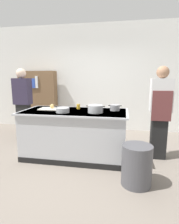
# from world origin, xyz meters

# --- Properties ---
(ground_plane) EXTENTS (10.00, 10.00, 0.00)m
(ground_plane) POSITION_xyz_m (0.00, 0.00, 0.00)
(ground_plane) COLOR slate
(back_wall) EXTENTS (6.40, 0.12, 3.00)m
(back_wall) POSITION_xyz_m (0.00, 2.10, 1.50)
(back_wall) COLOR white
(back_wall) RESTS_ON ground_plane
(counter_island) EXTENTS (1.98, 0.98, 0.90)m
(counter_island) POSITION_xyz_m (0.00, -0.00, 0.47)
(counter_island) COLOR #B7BABF
(counter_island) RESTS_ON ground_plane
(cutting_board) EXTENTS (0.40, 0.28, 0.02)m
(cutting_board) POSITION_xyz_m (-0.52, 0.06, 0.91)
(cutting_board) COLOR silver
(cutting_board) RESTS_ON counter_island
(onion) EXTENTS (0.08, 0.08, 0.08)m
(onion) POSITION_xyz_m (-0.48, 0.09, 0.96)
(onion) COLOR tan
(onion) RESTS_ON cutting_board
(stock_pot) EXTENTS (0.33, 0.27, 0.14)m
(stock_pot) POSITION_xyz_m (0.41, -0.10, 0.97)
(stock_pot) COLOR #B7BABF
(stock_pot) RESTS_ON counter_island
(sauce_pan) EXTENTS (0.25, 0.18, 0.11)m
(sauce_pan) POSITION_xyz_m (0.74, 0.17, 0.96)
(sauce_pan) COLOR #99999E
(sauce_pan) RESTS_ON counter_island
(mixing_bowl) EXTENTS (0.24, 0.24, 0.09)m
(mixing_bowl) POSITION_xyz_m (-0.16, -0.20, 0.94)
(mixing_bowl) COLOR #B7BABF
(mixing_bowl) RESTS_ON counter_island
(juice_cup) EXTENTS (0.07, 0.07, 0.10)m
(juice_cup) POSITION_xyz_m (0.02, 0.22, 0.95)
(juice_cup) COLOR yellow
(juice_cup) RESTS_ON counter_island
(trash_bin) EXTENTS (0.43, 0.43, 0.59)m
(trash_bin) POSITION_xyz_m (1.11, -0.79, 0.30)
(trash_bin) COLOR #4C4C51
(trash_bin) RESTS_ON ground_plane
(person_chef) EXTENTS (0.38, 0.25, 1.72)m
(person_chef) POSITION_xyz_m (1.57, 0.22, 0.91)
(person_chef) COLOR black
(person_chef) RESTS_ON ground_plane
(person_guest) EXTENTS (0.38, 0.24, 1.72)m
(person_guest) POSITION_xyz_m (-1.42, 0.64, 0.91)
(person_guest) COLOR black
(person_guest) RESTS_ON ground_plane
(bookshelf) EXTENTS (1.10, 0.31, 1.70)m
(bookshelf) POSITION_xyz_m (-1.59, 1.80, 0.85)
(bookshelf) COLOR brown
(bookshelf) RESTS_ON ground_plane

